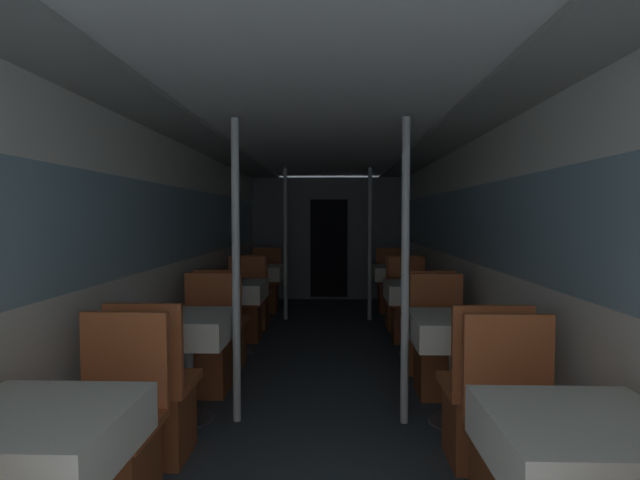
{
  "coord_description": "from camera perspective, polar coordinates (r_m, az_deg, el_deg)",
  "views": [
    {
      "loc": [
        0.1,
        -1.07,
        1.43
      ],
      "look_at": [
        0.0,
        2.17,
        1.28
      ],
      "focal_mm": 28.0,
      "sensor_mm": 36.0,
      "label": 1
    }
  ],
  "objects": [
    {
      "name": "chair_left_near_1",
      "position": [
        3.24,
        -18.25,
        -17.94
      ],
      "size": [
        0.43,
        0.43,
        0.95
      ],
      "color": "brown",
      "rests_on": "ground_plane"
    },
    {
      "name": "chair_right_far_1",
      "position": [
        4.23,
        13.55,
        -12.92
      ],
      "size": [
        0.43,
        0.43,
        0.95
      ],
      "rotation": [
        0.0,
        0.0,
        3.14
      ],
      "color": "brown",
      "rests_on": "ground_plane"
    },
    {
      "name": "wall_right",
      "position": [
        4.73,
        16.94,
        -1.44
      ],
      "size": [
        0.05,
        9.77,
        2.1
      ],
      "color": "silver",
      "rests_on": "ground_plane"
    },
    {
      "name": "dining_table_right_0",
      "position": [
        2.06,
        27.89,
        -20.97
      ],
      "size": [
        0.64,
        0.64,
        0.75
      ],
      "color": "#4C4C51",
      "rests_on": "ground_plane"
    },
    {
      "name": "chair_right_far_2",
      "position": [
        5.89,
        10.06,
        -8.45
      ],
      "size": [
        0.43,
        0.43,
        0.95
      ],
      "rotation": [
        0.0,
        0.0,
        3.14
      ],
      "color": "brown",
      "rests_on": "ground_plane"
    },
    {
      "name": "chair_left_near_2",
      "position": [
        4.82,
        -11.11,
        -10.94
      ],
      "size": [
        0.43,
        0.43,
        0.95
      ],
      "color": "brown",
      "rests_on": "ground_plane"
    },
    {
      "name": "support_pole_right_3",
      "position": [
        6.9,
        5.71,
        -0.47
      ],
      "size": [
        0.06,
        0.06,
        2.1
      ],
      "color": "silver",
      "rests_on": "ground_plane"
    },
    {
      "name": "bulkhead_far",
      "position": [
        8.62,
        1.03,
        0.14
      ],
      "size": [
        2.64,
        0.09,
        2.1
      ],
      "color": "slate",
      "rests_on": "ground_plane"
    },
    {
      "name": "chair_left_far_2",
      "position": [
        5.92,
        -8.64,
        -8.38
      ],
      "size": [
        0.43,
        0.43,
        0.95
      ],
      "rotation": [
        0.0,
        0.0,
        3.14
      ],
      "color": "brown",
      "rests_on": "ground_plane"
    },
    {
      "name": "chair_right_far_3",
      "position": [
        7.57,
        8.15,
        -5.94
      ],
      "size": [
        0.43,
        0.43,
        0.95
      ],
      "rotation": [
        0.0,
        0.0,
        3.14
      ],
      "color": "brown",
      "rests_on": "ground_plane"
    },
    {
      "name": "support_pole_left_1",
      "position": [
        3.5,
        -9.59,
        -3.54
      ],
      "size": [
        0.06,
        0.06,
        2.1
      ],
      "color": "silver",
      "rests_on": "ground_plane"
    },
    {
      "name": "dining_table_left_1",
      "position": [
        3.66,
        -15.23,
        -10.25
      ],
      "size": [
        0.64,
        0.64,
        0.75
      ],
      "color": "#4C4C51",
      "rests_on": "ground_plane"
    },
    {
      "name": "chair_right_near_1",
      "position": [
        3.18,
        18.01,
        -18.34
      ],
      "size": [
        0.43,
        0.43,
        0.95
      ],
      "color": "brown",
      "rests_on": "ground_plane"
    },
    {
      "name": "chair_left_far_1",
      "position": [
        4.27,
        -12.9,
        -12.75
      ],
      "size": [
        0.43,
        0.43,
        0.95
      ],
      "rotation": [
        0.0,
        0.0,
        3.14
      ],
      "color": "brown",
      "rests_on": "ground_plane"
    },
    {
      "name": "dining_table_left_3",
      "position": [
        7.0,
        -6.95,
        -4.02
      ],
      "size": [
        0.64,
        0.64,
        0.75
      ],
      "color": "#4C4C51",
      "rests_on": "ground_plane"
    },
    {
      "name": "chair_right_far_0",
      "position": [
        2.66,
        21.85,
        -22.67
      ],
      "size": [
        0.43,
        0.43,
        0.95
      ],
      "rotation": [
        0.0,
        0.0,
        3.14
      ],
      "color": "brown",
      "rests_on": "ground_plane"
    },
    {
      "name": "wall_left",
      "position": [
        4.79,
        -15.87,
        -1.38
      ],
      "size": [
        0.05,
        9.77,
        2.1
      ],
      "color": "silver",
      "rests_on": "ground_plane"
    },
    {
      "name": "dining_table_left_2",
      "position": [
        5.31,
        -9.77,
        -6.18
      ],
      "size": [
        0.64,
        0.64,
        0.75
      ],
      "color": "#4C4C51",
      "rests_on": "ground_plane"
    },
    {
      "name": "chair_left_near_3",
      "position": [
        6.49,
        -7.7,
        -7.4
      ],
      "size": [
        0.43,
        0.43,
        0.95
      ],
      "color": "brown",
      "rests_on": "ground_plane"
    },
    {
      "name": "dining_table_right_2",
      "position": [
        5.27,
        10.99,
        -6.25
      ],
      "size": [
        0.64,
        0.64,
        0.75
      ],
      "color": "#4C4C51",
      "rests_on": "ground_plane"
    },
    {
      "name": "dining_table_right_1",
      "position": [
        3.61,
        15.5,
        -10.45
      ],
      "size": [
        0.64,
        0.64,
        0.75
      ],
      "color": "#4C4C51",
      "rests_on": "ground_plane"
    },
    {
      "name": "ceiling_panel",
      "position": [
        4.61,
        0.44,
        11.62
      ],
      "size": [
        2.69,
        9.77,
        0.07
      ],
      "color": "white",
      "rests_on": "wall_left"
    },
    {
      "name": "dining_table_left_0",
      "position": [
        2.15,
        -29.66,
        -19.97
      ],
      "size": [
        0.64,
        0.64,
        0.75
      ],
      "color": "#4C4C51",
      "rests_on": "ground_plane"
    },
    {
      "name": "chair_left_far_3",
      "position": [
        7.6,
        -6.29,
        -5.9
      ],
      "size": [
        0.43,
        0.43,
        0.95
      ],
      "rotation": [
        0.0,
        0.0,
        3.14
      ],
      "color": "brown",
      "rests_on": "ground_plane"
    },
    {
      "name": "support_pole_left_3",
      "position": [
        6.91,
        -3.98,
        -0.45
      ],
      "size": [
        0.06,
        0.06,
        2.1
      ],
      "color": "silver",
      "rests_on": "ground_plane"
    },
    {
      "name": "support_pole_right_1",
      "position": [
        3.47,
        9.71,
        -3.6
      ],
      "size": [
        0.06,
        0.06,
        2.1
      ],
      "color": "silver",
      "rests_on": "ground_plane"
    },
    {
      "name": "dining_table_right_3",
      "position": [
        6.97,
        8.7,
        -4.06
      ],
      "size": [
        0.64,
        0.64,
        0.75
      ],
      "color": "#4C4C51",
      "rests_on": "ground_plane"
    },
    {
      "name": "chair_right_near_2",
      "position": [
        4.79,
        12.08,
        -11.06
      ],
      "size": [
        0.43,
        0.43,
        0.95
      ],
      "color": "brown",
      "rests_on": "ground_plane"
    },
    {
      "name": "chair_right_near_3",
      "position": [
        6.46,
        9.3,
        -7.45
      ],
      "size": [
        0.43,
        0.43,
        0.95
      ],
      "color": "brown",
      "rests_on": "ground_plane"
    },
    {
      "name": "chair_left_far_0",
      "position": [
        2.73,
        -22.78,
        -21.99
      ],
      "size": [
        0.43,
        0.43,
        0.95
      ],
      "rotation": [
        0.0,
        0.0,
        3.14
      ],
      "color": "brown",
      "rests_on": "ground_plane"
    }
  ]
}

